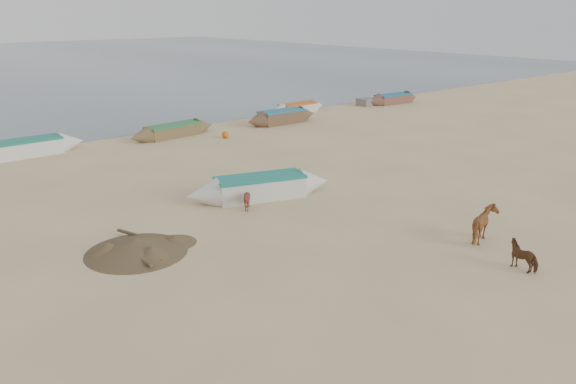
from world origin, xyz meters
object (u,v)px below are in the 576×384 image
object	(u,v)px
calf_front	(247,200)
calf_right	(525,255)
cow_adult	(484,225)
near_canoe	(260,187)

from	to	relation	value
calf_front	calf_right	world-z (taller)	calf_front
cow_adult	calf_front	bearing A→B (deg)	9.58
cow_adult	near_canoe	world-z (taller)	cow_adult
near_canoe	calf_right	bearing A→B (deg)	-60.89
calf_right	near_canoe	xyz separation A→B (m)	(-2.12, 10.81, 0.04)
calf_front	cow_adult	bearing A→B (deg)	22.89
calf_front	calf_right	size ratio (longest dim) A/B	1.00
cow_adult	calf_right	size ratio (longest dim) A/B	1.68
cow_adult	calf_front	distance (m)	9.05
cow_adult	calf_right	distance (m)	2.21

